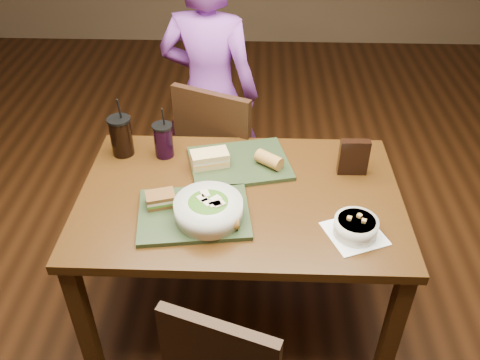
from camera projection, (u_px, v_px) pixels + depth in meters
name	position (u px, v px, depth m)	size (l,w,h in m)	color
ground	(240.00, 312.00, 2.50)	(6.00, 6.00, 0.00)	#381C0B
dining_table	(240.00, 211.00, 2.11)	(1.30, 0.85, 0.75)	#3D230C
chair_far	(215.00, 155.00, 2.68)	(0.54, 0.55, 0.94)	black
diner	(210.00, 93.00, 2.77)	(0.54, 0.36, 1.48)	purple
tray_near	(194.00, 214.00, 1.94)	(0.42, 0.32, 0.02)	#233019
tray_far	(239.00, 163.00, 2.21)	(0.42, 0.32, 0.02)	#233019
salad_bowl	(209.00, 208.00, 1.88)	(0.26, 0.26, 0.09)	silver
soup_bowl	(356.00, 227.00, 1.84)	(0.25, 0.25, 0.08)	white
sandwich_near	(160.00, 199.00, 1.96)	(0.13, 0.10, 0.05)	#593819
sandwich_far	(210.00, 159.00, 2.17)	(0.18, 0.13, 0.06)	tan
baguette_near	(223.00, 224.00, 1.84)	(0.06, 0.06, 0.11)	#AD7533
baguette_far	(269.00, 160.00, 2.16)	(0.06, 0.06, 0.12)	#AD7533
cup_cola	(121.00, 136.00, 2.23)	(0.10, 0.10, 0.28)	black
cup_berry	(163.00, 140.00, 2.23)	(0.09, 0.09, 0.24)	black
chip_bag	(354.00, 157.00, 2.12)	(0.12, 0.04, 0.16)	black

